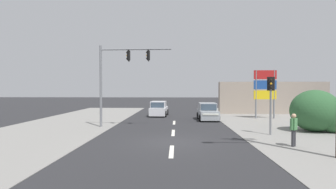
{
  "coord_description": "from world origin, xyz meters",
  "views": [
    {
      "loc": [
        0.25,
        -13.79,
        2.85
      ],
      "look_at": [
        -0.37,
        4.0,
        2.44
      ],
      "focal_mm": 28.0,
      "sensor_mm": 36.0,
      "label": 1
    }
  ],
  "objects_px": {
    "traffic_signal_mast": "(118,71)",
    "shopping_plaza_sign": "(265,87)",
    "hatchback_kerbside_parked": "(159,109)",
    "pedestal_signal_right_kerb": "(271,96)",
    "hatchback_crossing_left": "(208,112)",
    "pedestrian_at_kerb": "(294,128)"
  },
  "relations": [
    {
      "from": "hatchback_kerbside_parked",
      "to": "hatchback_crossing_left",
      "type": "distance_m",
      "value": 5.7
    },
    {
      "from": "hatchback_crossing_left",
      "to": "shopping_plaza_sign",
      "type": "bearing_deg",
      "value": 12.08
    },
    {
      "from": "hatchback_kerbside_parked",
      "to": "shopping_plaza_sign",
      "type": "bearing_deg",
      "value": -11.38
    },
    {
      "from": "traffic_signal_mast",
      "to": "shopping_plaza_sign",
      "type": "height_order",
      "value": "traffic_signal_mast"
    },
    {
      "from": "pedestal_signal_right_kerb",
      "to": "pedestrian_at_kerb",
      "type": "bearing_deg",
      "value": -90.48
    },
    {
      "from": "traffic_signal_mast",
      "to": "pedestrian_at_kerb",
      "type": "height_order",
      "value": "traffic_signal_mast"
    },
    {
      "from": "pedestal_signal_right_kerb",
      "to": "pedestrian_at_kerb",
      "type": "xyz_separation_m",
      "value": [
        -0.03,
        -3.23,
        -1.49
      ]
    },
    {
      "from": "shopping_plaza_sign",
      "to": "hatchback_crossing_left",
      "type": "distance_m",
      "value": 6.1
    },
    {
      "from": "traffic_signal_mast",
      "to": "hatchback_kerbside_parked",
      "type": "distance_m",
      "value": 9.09
    },
    {
      "from": "pedestal_signal_right_kerb",
      "to": "hatchback_crossing_left",
      "type": "height_order",
      "value": "pedestal_signal_right_kerb"
    },
    {
      "from": "traffic_signal_mast",
      "to": "shopping_plaza_sign",
      "type": "relative_size",
      "value": 1.3
    },
    {
      "from": "hatchback_kerbside_parked",
      "to": "pedestrian_at_kerb",
      "type": "bearing_deg",
      "value": -61.93
    },
    {
      "from": "pedestal_signal_right_kerb",
      "to": "hatchback_crossing_left",
      "type": "distance_m",
      "value": 8.45
    },
    {
      "from": "hatchback_kerbside_parked",
      "to": "hatchback_crossing_left",
      "type": "height_order",
      "value": "same"
    },
    {
      "from": "hatchback_crossing_left",
      "to": "pedestrian_at_kerb",
      "type": "xyz_separation_m",
      "value": [
        2.89,
        -10.97,
        0.22
      ]
    },
    {
      "from": "pedestal_signal_right_kerb",
      "to": "hatchback_crossing_left",
      "type": "relative_size",
      "value": 0.97
    },
    {
      "from": "traffic_signal_mast",
      "to": "pedestrian_at_kerb",
      "type": "relative_size",
      "value": 3.68
    },
    {
      "from": "shopping_plaza_sign",
      "to": "hatchback_crossing_left",
      "type": "bearing_deg",
      "value": -167.92
    },
    {
      "from": "shopping_plaza_sign",
      "to": "pedestrian_at_kerb",
      "type": "distance_m",
      "value": 12.61
    },
    {
      "from": "hatchback_kerbside_parked",
      "to": "pedestrian_at_kerb",
      "type": "relative_size",
      "value": 2.27
    },
    {
      "from": "hatchback_crossing_left",
      "to": "pedestrian_at_kerb",
      "type": "distance_m",
      "value": 11.35
    },
    {
      "from": "hatchback_kerbside_parked",
      "to": "pedestrian_at_kerb",
      "type": "height_order",
      "value": "pedestrian_at_kerb"
    }
  ]
}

